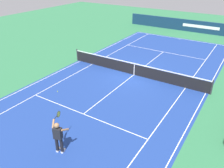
# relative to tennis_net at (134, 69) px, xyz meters

# --- Properties ---
(ground_plane) EXTENTS (60.00, 60.00, 0.00)m
(ground_plane) POSITION_rel_tennis_net_xyz_m (0.00, 0.00, -0.49)
(ground_plane) COLOR #2D7247
(court_slab) EXTENTS (24.20, 11.40, 0.00)m
(court_slab) POSITION_rel_tennis_net_xyz_m (0.00, 0.00, -0.49)
(court_slab) COLOR navy
(court_slab) RESTS_ON ground_plane
(court_line_markings) EXTENTS (23.85, 11.05, 0.01)m
(court_line_markings) POSITION_rel_tennis_net_xyz_m (0.00, 0.00, -0.49)
(court_line_markings) COLOR white
(court_line_markings) RESTS_ON ground_plane
(tennis_net) EXTENTS (0.10, 11.70, 1.08)m
(tennis_net) POSITION_rel_tennis_net_xyz_m (0.00, 0.00, 0.00)
(tennis_net) COLOR #2D2D33
(tennis_net) RESTS_ON ground_plane
(stadium_barrier) EXTENTS (0.26, 17.00, 1.48)m
(stadium_barrier) POSITION_rel_tennis_net_xyz_m (-15.90, 0.00, 0.25)
(stadium_barrier) COLOR #112D4C
(stadium_barrier) RESTS_ON ground_plane
(tennis_player_near) EXTENTS (0.98, 0.87, 1.70)m
(tennis_player_near) POSITION_rel_tennis_net_xyz_m (9.34, 0.98, 0.44)
(tennis_player_near) COLOR black
(tennis_player_near) RESTS_ON ground_plane
(tennis_ball) EXTENTS (0.07, 0.07, 0.07)m
(tennis_ball) POSITION_rel_tennis_net_xyz_m (5.28, -3.17, -0.46)
(tennis_ball) COLOR #CCE01E
(tennis_ball) RESTS_ON ground_plane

